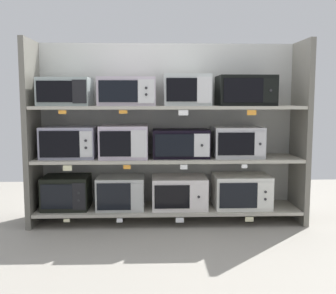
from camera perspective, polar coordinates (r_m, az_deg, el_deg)
ground at (r=3.16m, az=0.69°, el=-15.79°), size 6.53×6.00×0.02m
back_panel at (r=4.19m, az=-0.13°, el=2.30°), size 2.73×0.04×1.75m
upright_left at (r=4.10m, az=-18.44°, el=1.84°), size 0.05×0.49×1.75m
upright_right at (r=4.19m, az=18.03°, el=1.96°), size 0.05×0.49×1.75m
shelf_0 at (r=4.06m, az=0.00°, el=-8.61°), size 2.53×0.49×0.03m
microwave_0 at (r=4.10m, az=-13.99°, el=-6.16°), size 0.44×0.37×0.32m
microwave_1 at (r=4.03m, az=-6.61°, el=-6.30°), size 0.45×0.37×0.31m
microwave_2 at (r=4.02m, az=1.58°, el=-6.31°), size 0.53×0.41×0.30m
microwave_3 at (r=4.11m, az=10.20°, el=-6.04°), size 0.54×0.41×0.32m
price_tag_0 at (r=3.92m, az=-13.98°, el=-9.94°), size 0.06×0.00×0.03m
price_tag_1 at (r=3.85m, az=-6.78°, el=-10.14°), size 0.05×0.00×0.04m
price_tag_2 at (r=3.84m, az=1.65°, el=-10.17°), size 0.07×0.00×0.05m
price_tag_3 at (r=3.94m, az=11.30°, el=-9.88°), size 0.08×0.00×0.04m
shelf_1 at (r=3.96m, az=0.00°, el=-1.65°), size 2.53×0.49×0.03m
microwave_4 at (r=4.02m, az=-13.67°, el=0.64°), size 0.51×0.35×0.30m
microwave_5 at (r=3.94m, az=-6.12°, el=0.77°), size 0.45×0.42×0.31m
microwave_6 at (r=3.94m, az=1.78°, el=0.50°), size 0.54×0.35×0.27m
microwave_7 at (r=4.02m, az=9.68°, el=0.70°), size 0.47×0.37×0.29m
price_tag_4 at (r=3.80m, az=-13.88°, el=-2.88°), size 0.08×0.00×0.05m
price_tag_5 at (r=3.73m, az=-5.75°, el=-2.81°), size 0.07×0.00×0.04m
price_tag_6 at (r=3.73m, az=2.23°, el=-2.82°), size 0.07×0.00×0.04m
price_tag_7 at (r=3.81m, az=10.64°, el=-2.67°), size 0.05×0.00×0.04m
shelf_2 at (r=3.92m, az=0.00°, el=5.56°), size 2.53×0.49×0.03m
microwave_8 at (r=4.00m, az=-14.13°, el=7.47°), size 0.47×0.40×0.26m
microwave_9 at (r=3.92m, az=-5.70°, el=7.70°), size 0.54×0.41×0.27m
microwave_10 at (r=3.93m, az=2.63°, el=7.92°), size 0.44×0.41×0.29m
microwave_11 at (r=4.01m, az=10.74°, el=7.72°), size 0.53×0.42×0.29m
price_tag_8 at (r=3.76m, az=-14.54°, el=4.74°), size 0.07×0.00×0.03m
price_tag_9 at (r=3.68m, az=-6.28°, el=4.89°), size 0.07×0.00×0.03m
price_tag_10 at (r=3.68m, az=2.16°, el=4.80°), size 0.09×0.00×0.05m
price_tag_11 at (r=3.78m, az=11.62°, el=4.73°), size 0.08×0.00×0.05m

